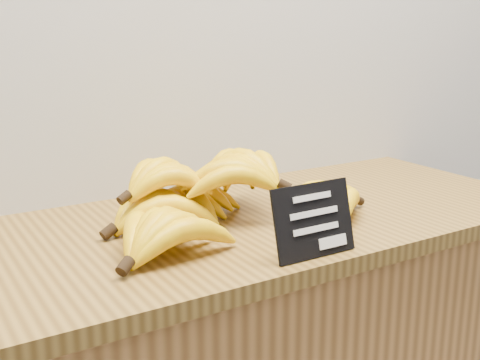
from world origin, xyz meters
The scene contains 3 objects.
counter_top centered at (-0.18, 2.75, 0.92)m, with size 1.34×0.54×0.03m, color brown.
chalkboard_sign centered at (-0.15, 2.52, 0.99)m, with size 0.15×0.01×0.12m, color black.
banana_pile centered at (-0.23, 2.75, 0.98)m, with size 0.56×0.34×0.12m.
Camera 1 is at (-0.73, 1.81, 1.29)m, focal length 45.00 mm.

